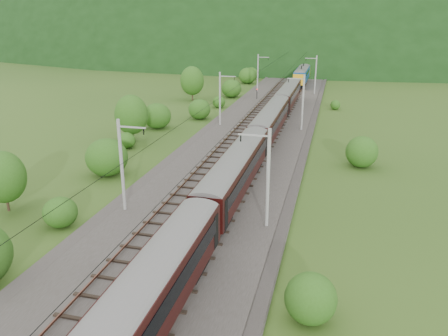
# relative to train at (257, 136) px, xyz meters

# --- Properties ---
(ground) EXTENTS (600.00, 600.00, 0.00)m
(ground) POSITION_rel_train_xyz_m (-2.40, -15.92, -3.28)
(ground) COLOR #2B4A17
(ground) RESTS_ON ground
(railbed) EXTENTS (14.00, 220.00, 0.30)m
(railbed) POSITION_rel_train_xyz_m (-2.40, -5.92, -3.13)
(railbed) COLOR #38332D
(railbed) RESTS_ON ground
(track_left) EXTENTS (2.40, 220.00, 0.27)m
(track_left) POSITION_rel_train_xyz_m (-4.80, -5.92, -2.91)
(track_left) COLOR brown
(track_left) RESTS_ON railbed
(track_right) EXTENTS (2.40, 220.00, 0.27)m
(track_right) POSITION_rel_train_xyz_m (0.00, -5.92, -2.91)
(track_right) COLOR brown
(track_right) RESTS_ON railbed
(catenary_left) EXTENTS (2.54, 192.28, 8.00)m
(catenary_left) POSITION_rel_train_xyz_m (-8.52, 16.08, 1.22)
(catenary_left) COLOR gray
(catenary_left) RESTS_ON railbed
(catenary_right) EXTENTS (2.54, 192.28, 8.00)m
(catenary_right) POSITION_rel_train_xyz_m (3.72, 16.08, 1.22)
(catenary_right) COLOR gray
(catenary_right) RESTS_ON railbed
(overhead_wires) EXTENTS (4.83, 198.00, 0.03)m
(overhead_wires) POSITION_rel_train_xyz_m (-2.40, -5.92, 3.82)
(overhead_wires) COLOR black
(overhead_wires) RESTS_ON ground
(mountain_main) EXTENTS (504.00, 360.00, 244.00)m
(mountain_main) POSITION_rel_train_xyz_m (-2.40, 244.08, -3.28)
(mountain_main) COLOR black
(mountain_main) RESTS_ON ground
(mountain_ridge) EXTENTS (336.00, 280.00, 132.00)m
(mountain_ridge) POSITION_rel_train_xyz_m (-122.40, 284.08, -3.28)
(mountain_ridge) COLOR black
(mountain_ridge) RESTS_ON ground
(train) EXTENTS (2.74, 130.86, 4.75)m
(train) POSITION_rel_train_xyz_m (0.00, 0.00, 0.00)
(train) COLOR black
(train) RESTS_ON ground
(hazard_post_near) EXTENTS (0.16, 0.16, 1.52)m
(hazard_post_near) POSITION_rel_train_xyz_m (-3.04, 50.58, -2.22)
(hazard_post_near) COLOR red
(hazard_post_near) RESTS_ON railbed
(hazard_post_far) EXTENTS (0.16, 0.16, 1.51)m
(hazard_post_far) POSITION_rel_train_xyz_m (-2.39, 30.62, -2.23)
(hazard_post_far) COLOR red
(hazard_post_far) RESTS_ON railbed
(signal) EXTENTS (0.22, 0.22, 2.02)m
(signal) POSITION_rel_train_xyz_m (-7.10, 39.29, -1.80)
(signal) COLOR black
(signal) RESTS_ON railbed
(vegetation_left) EXTENTS (11.61, 147.82, 6.76)m
(vegetation_left) POSITION_rel_train_xyz_m (-15.45, 5.86, -0.80)
(vegetation_left) COLOR #2A5516
(vegetation_left) RESTS_ON ground
(vegetation_right) EXTENTS (6.99, 89.96, 3.20)m
(vegetation_right) POSITION_rel_train_xyz_m (10.01, -19.90, -1.84)
(vegetation_right) COLOR #2A5516
(vegetation_right) RESTS_ON ground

